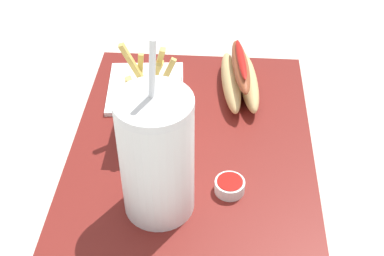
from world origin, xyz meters
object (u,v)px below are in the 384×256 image
soda_cup (157,157)px  hot_dog_1 (240,78)px  napkin_stack (146,88)px  fries_basket (151,112)px  ketchup_cup_1 (230,185)px

soda_cup → hot_dog_1: 0.27m
napkin_stack → hot_dog_1: bearing=-87.2°
fries_basket → hot_dog_1: 0.17m
hot_dog_1 → napkin_stack: (-0.01, 0.15, -0.02)m
hot_dog_1 → napkin_stack: 0.15m
hot_dog_1 → napkin_stack: size_ratio=1.21×
ketchup_cup_1 → napkin_stack: 0.25m
fries_basket → ketchup_cup_1: size_ratio=3.68×
ketchup_cup_1 → fries_basket: bearing=47.4°
ketchup_cup_1 → soda_cup: bearing=108.2°
soda_cup → ketchup_cup_1: (0.03, -0.09, -0.07)m
fries_basket → hot_dog_1: size_ratio=0.91×
soda_cup → hot_dog_1: soda_cup is taller
hot_dog_1 → napkin_stack: bearing=92.8°
fries_basket → hot_dog_1: fries_basket is taller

